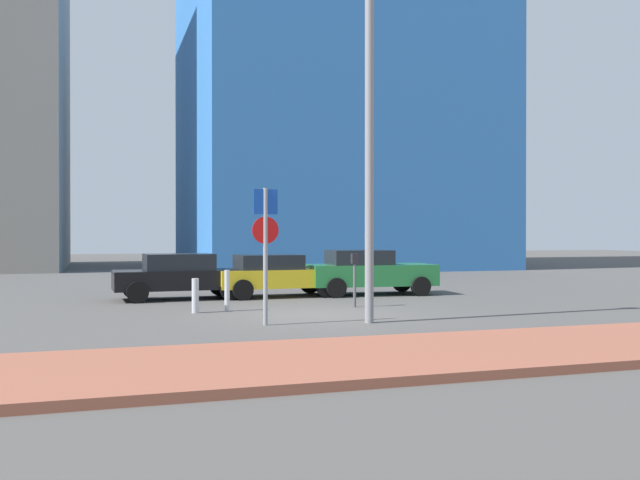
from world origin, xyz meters
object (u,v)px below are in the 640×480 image
(street_lamp, at_px, (369,119))
(parking_sign_post, at_px, (265,239))
(parked_car_yellow, at_px, (276,274))
(traffic_bollard_mid, at_px, (195,296))
(parked_car_black, at_px, (180,275))
(traffic_bollard_near, at_px, (227,291))
(parking_meter, at_px, (355,273))
(parked_car_green, at_px, (368,271))

(street_lamp, bearing_deg, parking_sign_post, 172.24)
(parked_car_yellow, xyz_separation_m, street_lamp, (0.40, -7.03, 3.90))
(street_lamp, bearing_deg, parked_car_yellow, 93.29)
(parking_sign_post, distance_m, traffic_bollard_mid, 3.44)
(parked_car_black, height_order, traffic_bollard_near, parked_car_black)
(parked_car_yellow, height_order, parking_meter, parking_meter)
(traffic_bollard_near, bearing_deg, parking_sign_post, -84.22)
(parked_car_green, xyz_separation_m, street_lamp, (-2.73, -6.84, 3.85))
(parked_car_yellow, bearing_deg, traffic_bollard_near, -121.37)
(parked_car_green, xyz_separation_m, traffic_bollard_mid, (-6.22, -3.63, -0.34))
(traffic_bollard_near, bearing_deg, street_lamp, -51.79)
(traffic_bollard_near, height_order, traffic_bollard_mid, traffic_bollard_near)
(parking_sign_post, distance_m, traffic_bollard_near, 3.35)
(traffic_bollard_near, xyz_separation_m, traffic_bollard_mid, (-0.85, -0.15, -0.10))
(parking_meter, bearing_deg, street_lamp, -105.19)
(parked_car_green, relative_size, traffic_bollard_mid, 4.90)
(parked_car_black, bearing_deg, traffic_bollard_near, -78.10)
(parking_sign_post, bearing_deg, parked_car_yellow, 73.94)
(parked_car_yellow, distance_m, parking_sign_post, 7.09)
(parked_car_green, bearing_deg, parking_meter, -117.28)
(parking_sign_post, distance_m, parking_meter, 4.47)
(parked_car_yellow, bearing_deg, parking_meter, -71.11)
(parked_car_yellow, relative_size, traffic_bollard_mid, 4.58)
(parking_sign_post, xyz_separation_m, parking_meter, (3.22, 2.94, -0.95))
(traffic_bollard_near, bearing_deg, parking_meter, -1.59)
(traffic_bollard_mid, bearing_deg, parking_sign_post, -68.20)
(parked_car_green, bearing_deg, street_lamp, -111.76)
(parked_car_black, relative_size, traffic_bollard_near, 3.83)
(parked_car_black, xyz_separation_m, traffic_bollard_near, (0.79, -3.75, -0.21))
(parked_car_black, relative_size, traffic_bollard_mid, 4.66)
(parked_car_yellow, xyz_separation_m, parked_car_green, (3.13, -0.20, 0.06))
(parked_car_black, xyz_separation_m, parked_car_yellow, (3.03, -0.07, -0.02))
(traffic_bollard_mid, bearing_deg, traffic_bollard_near, 10.35)
(parking_sign_post, height_order, street_lamp, street_lamp)
(parking_sign_post, distance_m, street_lamp, 3.60)
(parked_car_yellow, height_order, parking_sign_post, parking_sign_post)
(parking_sign_post, height_order, traffic_bollard_mid, parking_sign_post)
(parked_car_green, bearing_deg, parked_car_black, 177.48)
(parked_car_yellow, xyz_separation_m, traffic_bollard_near, (-2.24, -3.67, -0.19))
(parked_car_green, bearing_deg, traffic_bollard_near, -147.10)
(parking_meter, distance_m, traffic_bollard_near, 3.56)
(parked_car_green, distance_m, traffic_bollard_mid, 7.21)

